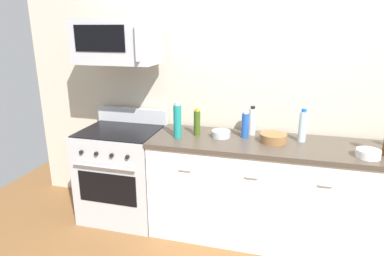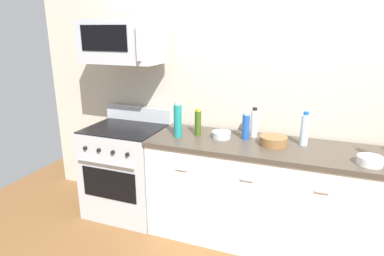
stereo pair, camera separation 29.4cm
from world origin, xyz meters
The scene contains 13 objects.
ground_plane centered at (0.00, 0.00, 0.00)m, with size 6.60×6.60×0.00m, color brown.
back_wall centered at (0.00, 0.41, 1.35)m, with size 5.50×0.10×2.70m, color beige.
counter_unit centered at (0.00, 0.00, 0.46)m, with size 2.41×0.66×0.92m.
range_oven centered at (-1.58, 0.00, 0.47)m, with size 0.76×0.69×1.07m.
microwave centered at (-1.58, 0.05, 1.75)m, with size 0.74×0.44×0.40m.
bottle_olive_oil centered at (-0.82, 0.04, 1.04)m, with size 0.06×0.06×0.25m.
bottle_water_clear centered at (0.10, 0.11, 1.06)m, with size 0.07×0.07×0.29m.
bottle_sparkling_teal centered at (-0.98, -0.07, 1.07)m, with size 0.07×0.07×0.33m.
bottle_vinegar_white centered at (-0.34, 0.19, 1.05)m, with size 0.07×0.07×0.27m.
bottle_soda_blue centered at (-0.39, 0.09, 1.04)m, with size 0.07×0.07×0.24m.
bowl_white_ceramic centered at (0.57, -0.16, 0.95)m, with size 0.18×0.18×0.06m.
bowl_wooden_salad centered at (-0.14, 0.02, 0.96)m, with size 0.23×0.23×0.07m.
bowl_steel_prep centered at (-0.60, 0.04, 0.95)m, with size 0.17×0.17×0.06m.
Camera 1 is at (-0.11, -2.77, 1.86)m, focal length 30.91 mm.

